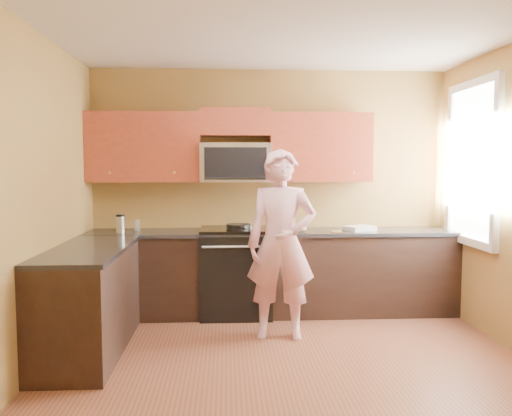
{
  "coord_description": "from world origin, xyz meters",
  "views": [
    {
      "loc": [
        -0.5,
        -3.93,
        1.63
      ],
      "look_at": [
        -0.2,
        1.3,
        1.2
      ],
      "focal_mm": 36.57,
      "sensor_mm": 36.0,
      "label": 1
    }
  ],
  "objects": [
    {
      "name": "floor",
      "position": [
        0.0,
        0.0,
        0.0
      ],
      "size": [
        4.0,
        4.0,
        0.0
      ],
      "primitive_type": "plane",
      "color": "brown",
      "rests_on": "ground"
    },
    {
      "name": "ceiling",
      "position": [
        0.0,
        0.0,
        2.7
      ],
      "size": [
        4.0,
        4.0,
        0.0
      ],
      "primitive_type": "plane",
      "rotation": [
        3.14,
        0.0,
        0.0
      ],
      "color": "white",
      "rests_on": "ground"
    },
    {
      "name": "wall_back",
      "position": [
        0.0,
        2.0,
        1.35
      ],
      "size": [
        4.0,
        0.0,
        4.0
      ],
      "primitive_type": "plane",
      "rotation": [
        1.57,
        0.0,
        0.0
      ],
      "color": "olive",
      "rests_on": "ground"
    },
    {
      "name": "wall_front",
      "position": [
        0.0,
        -2.0,
        1.35
      ],
      "size": [
        4.0,
        0.0,
        4.0
      ],
      "primitive_type": "plane",
      "rotation": [
        -1.57,
        0.0,
        0.0
      ],
      "color": "olive",
      "rests_on": "ground"
    },
    {
      "name": "wall_left",
      "position": [
        -2.0,
        0.0,
        1.35
      ],
      "size": [
        0.0,
        4.0,
        4.0
      ],
      "primitive_type": "plane",
      "rotation": [
        1.57,
        0.0,
        1.57
      ],
      "color": "olive",
      "rests_on": "ground"
    },
    {
      "name": "cabinet_back_run",
      "position": [
        0.0,
        1.7,
        0.44
      ],
      "size": [
        4.0,
        0.6,
        0.88
      ],
      "primitive_type": "cube",
      "color": "black",
      "rests_on": "floor"
    },
    {
      "name": "cabinet_left_run",
      "position": [
        -1.7,
        0.6,
        0.44
      ],
      "size": [
        0.6,
        1.6,
        0.88
      ],
      "primitive_type": "cube",
      "color": "black",
      "rests_on": "floor"
    },
    {
      "name": "countertop_back",
      "position": [
        0.0,
        1.69,
        0.9
      ],
      "size": [
        4.0,
        0.62,
        0.04
      ],
      "primitive_type": "cube",
      "color": "black",
      "rests_on": "cabinet_back_run"
    },
    {
      "name": "countertop_left",
      "position": [
        -1.69,
        0.6,
        0.9
      ],
      "size": [
        0.62,
        1.6,
        0.04
      ],
      "primitive_type": "cube",
      "color": "black",
      "rests_on": "cabinet_left_run"
    },
    {
      "name": "stove",
      "position": [
        -0.4,
        1.68,
        0.47
      ],
      "size": [
        0.76,
        0.65,
        0.95
      ],
      "primitive_type": null,
      "color": "black",
      "rests_on": "floor"
    },
    {
      "name": "microwave",
      "position": [
        -0.4,
        1.8,
        1.45
      ],
      "size": [
        0.76,
        0.4,
        0.42
      ],
      "primitive_type": null,
      "color": "silver",
      "rests_on": "wall_back"
    },
    {
      "name": "upper_cab_left",
      "position": [
        -1.39,
        1.83,
        1.45
      ],
      "size": [
        1.22,
        0.33,
        0.75
      ],
      "primitive_type": null,
      "color": "maroon",
      "rests_on": "wall_back"
    },
    {
      "name": "upper_cab_right",
      "position": [
        0.54,
        1.83,
        1.45
      ],
      "size": [
        1.12,
        0.33,
        0.75
      ],
      "primitive_type": null,
      "color": "maroon",
      "rests_on": "wall_back"
    },
    {
      "name": "upper_cab_over_mw",
      "position": [
        -0.4,
        1.83,
        2.1
      ],
      "size": [
        0.76,
        0.33,
        0.3
      ],
      "primitive_type": "cube",
      "color": "maroon",
      "rests_on": "wall_back"
    },
    {
      "name": "window",
      "position": [
        1.98,
        1.2,
        1.65
      ],
      "size": [
        0.06,
        1.06,
        1.66
      ],
      "primitive_type": null,
      "color": "white",
      "rests_on": "wall_right"
    },
    {
      "name": "woman",
      "position": [
        0.02,
        0.91,
        0.89
      ],
      "size": [
        0.7,
        0.5,
        1.78
      ],
      "primitive_type": "imported",
      "rotation": [
        0.0,
        0.0,
        -0.12
      ],
      "color": "pink",
      "rests_on": "floor"
    },
    {
      "name": "frying_pan",
      "position": [
        -0.37,
        1.59,
        0.95
      ],
      "size": [
        0.36,
        0.5,
        0.06
      ],
      "primitive_type": null,
      "rotation": [
        0.0,
        0.0,
        0.23
      ],
      "color": "black",
      "rests_on": "stove"
    },
    {
      "name": "butter_tub",
      "position": [
        0.06,
        1.51,
        0.92
      ],
      "size": [
        0.13,
        0.13,
        0.08
      ],
      "primitive_type": null,
      "rotation": [
        0.0,
        0.0,
        0.2
      ],
      "color": "#FFBE43",
      "rests_on": "countertop_back"
    },
    {
      "name": "toast_slice",
      "position": [
        0.67,
        1.5,
        0.93
      ],
      "size": [
        0.12,
        0.12,
        0.01
      ],
      "primitive_type": "cube",
      "rotation": [
        0.0,
        0.0,
        -0.13
      ],
      "color": "#B27F47",
      "rests_on": "countertop_back"
    },
    {
      "name": "napkin_a",
      "position": [
        -0.25,
        1.63,
        0.95
      ],
      "size": [
        0.13,
        0.14,
        0.06
      ],
      "primitive_type": "ellipsoid",
      "rotation": [
        0.0,
        0.0,
        0.21
      ],
      "color": "silver",
      "rests_on": "countertop_back"
    },
    {
      "name": "napkin_b",
      "position": [
        0.31,
        1.62,
        0.95
      ],
      "size": [
        0.14,
        0.15,
        0.07
      ],
      "primitive_type": "ellipsoid",
      "rotation": [
        0.0,
        0.0,
        -0.14
      ],
      "color": "silver",
      "rests_on": "countertop_back"
    },
    {
      "name": "dish_towel",
      "position": [
        0.95,
        1.65,
        0.95
      ],
      "size": [
        0.37,
        0.34,
        0.05
      ],
      "primitive_type": "cube",
      "rotation": [
        0.0,
        0.0,
        0.43
      ],
      "color": "white",
      "rests_on": "countertop_back"
    },
    {
      "name": "travel_mug",
      "position": [
        -1.62,
        1.64,
        0.92
      ],
      "size": [
        0.11,
        0.11,
        0.19
      ],
      "primitive_type": null,
      "rotation": [
        0.0,
        0.0,
        -0.31
      ],
      "color": "silver",
      "rests_on": "countertop_back"
    },
    {
      "name": "glass_b",
      "position": [
        -1.47,
        1.78,
        0.98
      ],
      "size": [
        0.09,
        0.09,
        0.12
      ],
      "primitive_type": "cylinder",
      "rotation": [
        0.0,
        0.0,
        0.33
      ],
      "color": "silver",
      "rests_on": "countertop_back"
    }
  ]
}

